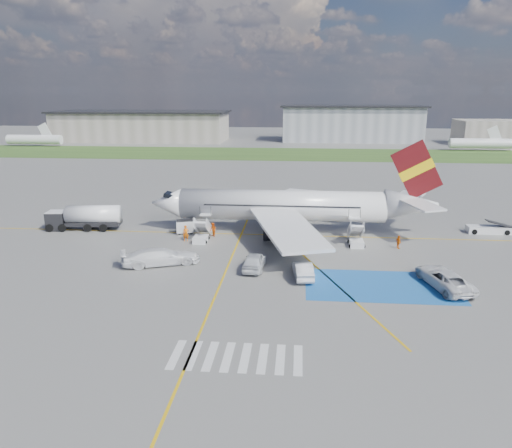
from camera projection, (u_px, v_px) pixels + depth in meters
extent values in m
plane|color=#60605E|center=(276.00, 268.00, 51.24)|extent=(400.00, 400.00, 0.00)
cube|color=#2D4C1E|center=(293.00, 154.00, 142.61)|extent=(400.00, 30.00, 0.01)
cube|color=gold|center=(281.00, 235.00, 62.78)|extent=(120.00, 0.20, 0.01)
cube|color=gold|center=(211.00, 307.00, 42.04)|extent=(0.20, 60.00, 0.01)
cube|color=gold|center=(281.00, 235.00, 62.78)|extent=(20.71, 56.45, 0.01)
cube|color=#1B5AA6|center=(381.00, 286.00, 46.53)|extent=(14.00, 8.00, 0.01)
cube|color=silver|center=(176.00, 354.00, 34.44)|extent=(0.60, 4.00, 0.01)
cube|color=silver|center=(193.00, 355.00, 34.33)|extent=(0.60, 4.00, 0.01)
cube|color=silver|center=(211.00, 356.00, 34.23)|extent=(0.60, 4.00, 0.01)
cube|color=silver|center=(228.00, 357.00, 34.13)|extent=(0.60, 4.00, 0.01)
cube|color=silver|center=(245.00, 358.00, 34.02)|extent=(0.60, 4.00, 0.01)
cube|color=silver|center=(263.00, 358.00, 33.92)|extent=(0.60, 4.00, 0.01)
cube|color=silver|center=(280.00, 359.00, 33.82)|extent=(0.60, 4.00, 0.01)
cube|color=silver|center=(298.00, 360.00, 33.71)|extent=(0.60, 4.00, 0.01)
cube|color=gray|center=(142.00, 127.00, 179.71)|extent=(60.00, 22.00, 10.00)
cube|color=gray|center=(351.00, 124.00, 177.82)|extent=(48.00, 18.00, 12.00)
cylinder|color=silver|center=(282.00, 205.00, 63.82)|extent=(26.00, 3.90, 3.90)
cone|color=silver|center=(167.00, 203.00, 65.11)|extent=(4.00, 3.90, 3.90)
cube|color=black|center=(171.00, 195.00, 64.79)|extent=(1.67, 1.90, 0.82)
cone|color=silver|center=(411.00, 205.00, 62.32)|extent=(6.50, 3.90, 3.90)
cube|color=silver|center=(288.00, 228.00, 55.71)|extent=(9.86, 15.95, 1.40)
cube|color=silver|center=(291.00, 196.00, 72.07)|extent=(9.86, 15.95, 1.40)
cylinder|color=#38383A|center=(280.00, 232.00, 58.95)|extent=(3.40, 2.10, 2.10)
cylinder|color=#38383A|center=(283.00, 210.00, 69.73)|extent=(3.40, 2.10, 2.10)
cube|color=#500D10|center=(417.00, 170.00, 61.16)|extent=(6.62, 0.30, 7.45)
cube|color=yellow|center=(417.00, 170.00, 61.16)|extent=(4.36, 0.40, 3.08)
cube|color=silver|center=(423.00, 205.00, 59.01)|extent=(4.73, 5.95, 0.49)
cube|color=silver|center=(411.00, 194.00, 65.17)|extent=(4.73, 5.95, 0.49)
cube|color=black|center=(281.00, 206.00, 61.84)|extent=(19.50, 0.04, 0.18)
cube|color=black|center=(282.00, 199.00, 65.61)|extent=(19.50, 0.04, 0.18)
cube|color=silver|center=(203.00, 227.00, 61.15)|extent=(1.40, 3.73, 2.32)
cube|color=silver|center=(206.00, 215.00, 62.71)|extent=(1.40, 1.00, 0.12)
cylinder|color=black|center=(200.00, 210.00, 62.62)|extent=(0.06, 0.06, 1.10)
cylinder|color=black|center=(211.00, 211.00, 62.50)|extent=(0.06, 0.06, 1.10)
cube|color=silver|center=(201.00, 239.00, 59.90)|extent=(1.60, 2.40, 0.70)
cube|color=silver|center=(355.00, 230.00, 59.56)|extent=(1.40, 3.73, 2.32)
cube|color=silver|center=(354.00, 218.00, 61.12)|extent=(1.40, 1.00, 0.12)
cylinder|color=black|center=(349.00, 214.00, 61.03)|extent=(0.06, 0.06, 1.10)
cylinder|color=black|center=(360.00, 214.00, 60.91)|extent=(0.06, 0.06, 1.10)
cube|color=silver|center=(356.00, 243.00, 58.31)|extent=(1.60, 2.40, 0.70)
cube|color=black|center=(57.00, 221.00, 65.09)|extent=(2.56, 2.56, 2.34)
cylinder|color=silver|center=(93.00, 214.00, 64.91)|extent=(7.13, 3.02, 2.34)
cube|color=black|center=(94.00, 223.00, 65.21)|extent=(7.13, 3.02, 0.51)
cube|color=silver|center=(185.00, 226.00, 63.39)|extent=(2.39, 1.82, 1.48)
cube|color=black|center=(185.00, 220.00, 63.18)|extent=(2.26, 1.69, 0.13)
cube|color=silver|center=(488.00, 230.00, 63.66)|extent=(5.31, 1.79, 0.88)
cube|color=black|center=(500.00, 224.00, 63.34)|extent=(3.47, 1.34, 0.98)
imported|color=silver|center=(254.00, 261.00, 50.64)|extent=(2.37, 5.16, 1.71)
imported|color=#B1B4B8|center=(303.00, 270.00, 48.38)|extent=(2.26, 5.00, 1.59)
imported|color=silver|center=(444.00, 275.00, 46.09)|extent=(4.02, 6.37, 2.21)
imported|color=white|center=(161.00, 254.00, 51.87)|extent=(6.48, 4.39, 2.35)
imported|color=orange|center=(186.00, 233.00, 60.07)|extent=(0.78, 0.59, 1.95)
imported|color=#E0560B|center=(213.00, 230.00, 61.89)|extent=(1.04, 1.09, 1.78)
imported|color=orange|center=(399.00, 242.00, 57.27)|extent=(0.71, 0.99, 1.56)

